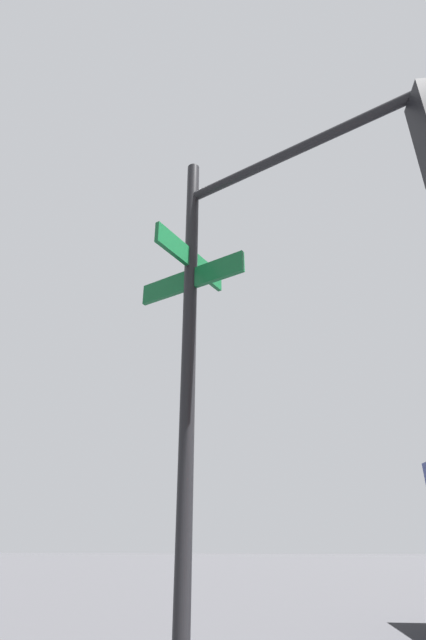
% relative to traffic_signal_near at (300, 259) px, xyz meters
% --- Properties ---
extents(traffic_signal_near, '(1.62, 2.66, 5.15)m').
position_rel_traffic_signal_near_xyz_m(traffic_signal_near, '(0.00, 0.00, 0.00)').
color(traffic_signal_near, black).
rests_on(traffic_signal_near, ground_plane).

